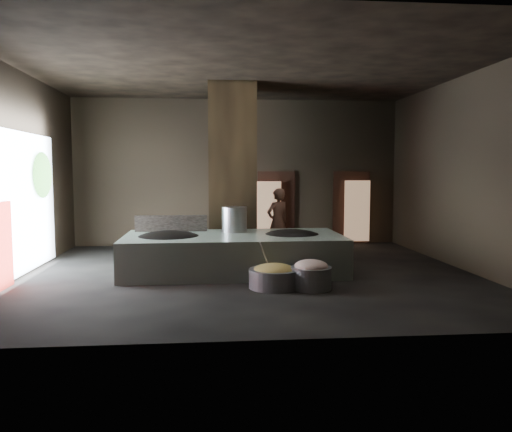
{
  "coord_description": "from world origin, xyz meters",
  "views": [
    {
      "loc": [
        -0.85,
        -11.05,
        2.29
      ],
      "look_at": [
        0.2,
        0.48,
        1.25
      ],
      "focal_mm": 35.0,
      "sensor_mm": 36.0,
      "label": 1
    }
  ],
  "objects": [
    {
      "name": "floor",
      "position": [
        0.0,
        0.0,
        -0.05
      ],
      "size": [
        10.0,
        9.0,
        0.1
      ],
      "primitive_type": "cube",
      "color": "black",
      "rests_on": "ground"
    },
    {
      "name": "wok_left_rim",
      "position": [
        -1.79,
        0.12,
        0.82
      ],
      "size": [
        1.58,
        1.58,
        0.05
      ],
      "primitive_type": "cylinder",
      "color": "black",
      "rests_on": "hearth_platform"
    },
    {
      "name": "platform_cap",
      "position": [
        -0.34,
        0.17,
        0.82
      ],
      "size": [
        4.8,
        2.3,
        0.03
      ],
      "primitive_type": "cube",
      "color": "black",
      "rests_on": "hearth_platform"
    },
    {
      "name": "back_wall",
      "position": [
        0.0,
        4.55,
        2.25
      ],
      "size": [
        10.0,
        0.1,
        4.5
      ],
      "primitive_type": "cube",
      "color": "black",
      "rests_on": "ground"
    },
    {
      "name": "hearth_platform",
      "position": [
        -0.34,
        0.17,
        0.43
      ],
      "size": [
        4.92,
        2.37,
        0.85
      ],
      "primitive_type": "cube",
      "rotation": [
        0.0,
        0.0,
        0.01
      ],
      "color": "#B1C5B2",
      "rests_on": "ground"
    },
    {
      "name": "wok_right",
      "position": [
        1.01,
        0.22,
        0.75
      ],
      "size": [
        1.44,
        1.44,
        0.41
      ],
      "primitive_type": "ellipsoid",
      "color": "black",
      "rests_on": "hearth_platform"
    },
    {
      "name": "left_opening",
      "position": [
        -4.95,
        0.2,
        1.6
      ],
      "size": [
        0.04,
        4.2,
        3.1
      ],
      "primitive_type": "cube",
      "color": "white",
      "rests_on": "ground"
    },
    {
      "name": "front_wall",
      "position": [
        0.0,
        -4.55,
        2.25
      ],
      "size": [
        10.0,
        0.1,
        4.5
      ],
      "primitive_type": "cube",
      "color": "black",
      "rests_on": "ground"
    },
    {
      "name": "pillar",
      "position": [
        -0.3,
        1.9,
        2.25
      ],
      "size": [
        1.2,
        1.2,
        4.5
      ],
      "primitive_type": "cube",
      "color": "black",
      "rests_on": "ground"
    },
    {
      "name": "doorway_near",
      "position": [
        1.2,
        4.45,
        1.1
      ],
      "size": [
        1.18,
        0.08,
        2.38
      ],
      "primitive_type": "cube",
      "color": "black",
      "rests_on": "ground"
    },
    {
      "name": "ceiling",
      "position": [
        0.0,
        0.0,
        4.55
      ],
      "size": [
        10.0,
        9.0,
        0.1
      ],
      "primitive_type": "cube",
      "color": "black",
      "rests_on": "back_wall"
    },
    {
      "name": "meat_fill",
      "position": [
        1.09,
        -1.61,
        0.45
      ],
      "size": [
        0.66,
        0.66,
        0.25
      ],
      "primitive_type": "ellipsoid",
      "color": "tan",
      "rests_on": "meat_basin"
    },
    {
      "name": "doorway_far_glow",
      "position": [
        3.72,
        4.18,
        1.05
      ],
      "size": [
        0.81,
        0.04,
        1.91
      ],
      "primitive_type": "cube",
      "color": "#8C6647",
      "rests_on": "ground"
    },
    {
      "name": "doorway_far",
      "position": [
        3.6,
        4.45,
        1.1
      ],
      "size": [
        1.18,
        0.08,
        2.38
      ],
      "primitive_type": "cube",
      "color": "black",
      "rests_on": "ground"
    },
    {
      "name": "veg_basin",
      "position": [
        0.39,
        -1.45,
        0.19
      ],
      "size": [
        1.31,
        1.31,
        0.37
      ],
      "primitive_type": "cylinder",
      "rotation": [
        0.0,
        0.0,
        -0.38
      ],
      "color": "slate",
      "rests_on": "ground"
    },
    {
      "name": "wok_left",
      "position": [
        -1.79,
        0.12,
        0.75
      ],
      "size": [
        1.55,
        1.55,
        0.43
      ],
      "primitive_type": "ellipsoid",
      "color": "black",
      "rests_on": "hearth_platform"
    },
    {
      "name": "pavilion_sliver",
      "position": [
        -4.88,
        -1.1,
        0.85
      ],
      "size": [
        0.05,
        0.9,
        1.7
      ],
      "primitive_type": "cube",
      "color": "maroon",
      "rests_on": "ground"
    },
    {
      "name": "splash_guard",
      "position": [
        -1.79,
        0.92,
        1.03
      ],
      "size": [
        1.71,
        0.07,
        0.43
      ],
      "primitive_type": "cube",
      "rotation": [
        0.0,
        0.0,
        0.01
      ],
      "color": "black",
      "rests_on": "hearth_platform"
    },
    {
      "name": "doorway_near_glow",
      "position": [
        0.92,
        4.21,
        1.05
      ],
      "size": [
        0.79,
        0.04,
        1.86
      ],
      "primitive_type": "cube",
      "color": "#8C6647",
      "rests_on": "ground"
    },
    {
      "name": "meat_basin",
      "position": [
        1.09,
        -1.61,
        0.22
      ],
      "size": [
        0.85,
        0.85,
        0.43
      ],
      "primitive_type": "cylinder",
      "rotation": [
        0.0,
        0.0,
        0.07
      ],
      "color": "slate",
      "rests_on": "ground"
    },
    {
      "name": "left_wall",
      "position": [
        -5.05,
        0.0,
        2.25
      ],
      "size": [
        0.1,
        9.0,
        4.5
      ],
      "primitive_type": "cube",
      "color": "black",
      "rests_on": "ground"
    },
    {
      "name": "wok_right_rim",
      "position": [
        1.01,
        0.22,
        0.82
      ],
      "size": [
        1.47,
        1.47,
        0.05
      ],
      "primitive_type": "cylinder",
      "color": "black",
      "rests_on": "hearth_platform"
    },
    {
      "name": "tree_silhouette",
      "position": [
        -4.85,
        1.3,
        2.2
      ],
      "size": [
        0.28,
        1.1,
        1.1
      ],
      "primitive_type": "ellipsoid",
      "color": "#194714",
      "rests_on": "left_opening"
    },
    {
      "name": "ladle",
      "position": [
        0.24,
        -1.3,
        0.55
      ],
      "size": [
        0.31,
        0.3,
        0.72
      ],
      "primitive_type": "cylinder",
      "rotation": [
        0.49,
        0.0,
        -0.82
      ],
      "color": "#A9ADB1",
      "rests_on": "veg_basin"
    },
    {
      "name": "veg_fill",
      "position": [
        0.39,
        -1.45,
        0.35
      ],
      "size": [
        0.83,
        0.83,
        0.25
      ],
      "primitive_type": "ellipsoid",
      "color": "#92A24E",
      "rests_on": "veg_basin"
    },
    {
      "name": "stock_pot",
      "position": [
        -0.29,
        0.72,
        1.13
      ],
      "size": [
        0.6,
        0.6,
        0.64
      ],
      "primitive_type": "cylinder",
      "color": "#A9ADB1",
      "rests_on": "hearth_platform"
    },
    {
      "name": "right_wall",
      "position": [
        5.05,
        0.0,
        2.25
      ],
      "size": [
        0.1,
        9.0,
        4.5
      ],
      "primitive_type": "cube",
      "color": "black",
      "rests_on": "ground"
    },
    {
      "name": "cook",
      "position": [
        0.95,
        2.27,
        0.92
      ],
      "size": [
        0.79,
        0.7,
        1.83
      ],
      "primitive_type": "imported",
      "rotation": [
        0.0,
        0.0,
        3.64
      ],
      "color": "#96624C",
      "rests_on": "ground"
    }
  ]
}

